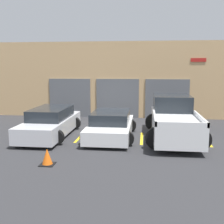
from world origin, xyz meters
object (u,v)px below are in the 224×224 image
object	(u,v)px
pickup_truck	(173,119)
traffic_cone	(47,157)
sedan_side	(51,123)
sedan_white	(111,125)

from	to	relation	value
pickup_truck	traffic_cone	world-z (taller)	pickup_truck
pickup_truck	traffic_cone	bearing A→B (deg)	-136.79
sedan_side	sedan_white	bearing A→B (deg)	-0.01
pickup_truck	sedan_white	size ratio (longest dim) A/B	1.23
pickup_truck	sedan_side	xyz separation A→B (m)	(-5.65, -0.31, -0.24)
pickup_truck	sedan_side	size ratio (longest dim) A/B	1.10
pickup_truck	sedan_side	distance (m)	5.66
sedan_white	traffic_cone	size ratio (longest dim) A/B	7.73
sedan_white	sedan_side	xyz separation A→B (m)	(-2.82, 0.00, 0.06)
sedan_white	sedan_side	bearing A→B (deg)	179.99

